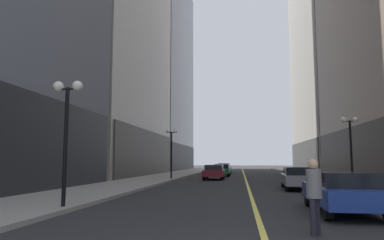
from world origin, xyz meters
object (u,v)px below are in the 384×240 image
object	(u,v)px
car_green	(222,170)
car_navy	(223,168)
street_lamp_left_far	(171,143)
pedestrian_in_grey_suit	(314,191)
car_maroon	(214,172)
car_blue	(343,190)
street_lamp_left_near	(67,114)
car_grey	(298,177)
street_lamp_right_mid	(350,135)
car_red	(224,167)

from	to	relation	value
car_green	car_navy	world-z (taller)	same
street_lamp_left_far	pedestrian_in_grey_suit	bearing A→B (deg)	-71.21
car_maroon	car_navy	size ratio (longest dim) A/B	0.93
car_blue	street_lamp_left_near	xyz separation A→B (m)	(-9.16, -0.65, 2.54)
car_blue	car_green	world-z (taller)	same
car_maroon	car_green	world-z (taller)	same
car_maroon	car_green	distance (m)	7.67
car_grey	car_maroon	distance (m)	12.06
car_green	street_lamp_right_mid	size ratio (longest dim) A/B	1.05
car_grey	street_lamp_right_mid	size ratio (longest dim) A/B	1.09
car_navy	car_red	bearing A→B (deg)	91.90
pedestrian_in_grey_suit	car_red	bearing A→B (deg)	94.87
street_lamp_right_mid	car_red	bearing A→B (deg)	105.77
car_green	street_lamp_left_far	xyz separation A→B (m)	(-3.89, -9.50, 2.54)
car_green	street_lamp_left_near	xyz separation A→B (m)	(-3.89, -28.71, 2.54)
car_maroon	car_red	xyz separation A→B (m)	(-0.12, 24.02, 0.00)
car_maroon	car_navy	world-z (taller)	same
car_blue	car_navy	size ratio (longest dim) A/B	1.10
car_navy	street_lamp_left_near	xyz separation A→B (m)	(-3.78, -35.40, 2.54)
car_navy	pedestrian_in_grey_suit	distance (m)	38.61
car_blue	pedestrian_in_grey_suit	xyz separation A→B (m)	(-1.60, -3.67, 0.27)
pedestrian_in_grey_suit	car_navy	bearing A→B (deg)	95.62
car_green	pedestrian_in_grey_suit	bearing A→B (deg)	-83.39
street_lamp_left_far	car_grey	bearing A→B (deg)	-43.32
car_navy	street_lamp_left_near	distance (m)	35.70
car_red	street_lamp_right_mid	xyz separation A→B (m)	(9.34, -33.08, 2.54)
street_lamp_left_near	street_lamp_right_mid	world-z (taller)	same
street_lamp_left_near	street_lamp_right_mid	size ratio (longest dim) A/B	1.00
car_navy	pedestrian_in_grey_suit	size ratio (longest dim) A/B	2.57
car_navy	street_lamp_left_far	size ratio (longest dim) A/B	0.98
car_blue	car_navy	bearing A→B (deg)	98.81
car_maroon	street_lamp_left_near	size ratio (longest dim) A/B	0.91
street_lamp_right_mid	car_green	bearing A→B (deg)	118.05
car_blue	street_lamp_right_mid	size ratio (longest dim) A/B	1.08
car_maroon	street_lamp_left_near	xyz separation A→B (m)	(-3.58, -21.04, 2.54)
car_navy	car_green	bearing A→B (deg)	-89.08
car_blue	car_navy	world-z (taller)	same
car_green	street_lamp_left_near	distance (m)	29.08
car_navy	car_red	xyz separation A→B (m)	(-0.32, 9.66, 0.00)
car_green	car_blue	bearing A→B (deg)	-79.35
pedestrian_in_grey_suit	street_lamp_left_near	distance (m)	8.45
car_grey	pedestrian_in_grey_suit	xyz separation A→B (m)	(-1.75, -13.44, 0.27)
car_blue	car_green	xyz separation A→B (m)	(-5.28, 28.05, -0.00)
car_green	street_lamp_right_mid	distance (m)	19.12
street_lamp_left_near	car_navy	bearing A→B (deg)	83.91
car_green	car_red	bearing A→B (deg)	91.49
car_red	street_lamp_left_far	distance (m)	26.21
car_navy	street_lamp_left_near	bearing A→B (deg)	-96.09
car_grey	pedestrian_in_grey_suit	bearing A→B (deg)	-97.41
street_lamp_left_far	car_navy	bearing A→B (deg)	76.87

